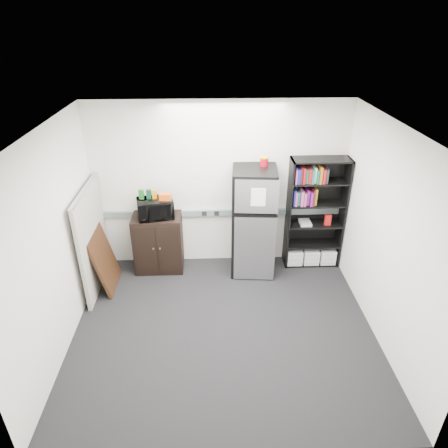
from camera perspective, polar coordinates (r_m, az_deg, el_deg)
name	(u,v)px	position (r m, az deg, el deg)	size (l,w,h in m)	color
floor	(224,329)	(5.59, -0.02, -14.70)	(4.00, 4.00, 0.00)	black
wall_back	(219,186)	(6.34, -0.65, 5.40)	(4.00, 0.02, 2.70)	white
wall_right	(388,240)	(5.24, 22.42, -2.07)	(0.02, 3.50, 2.70)	white
wall_left	(54,246)	(5.11, -23.07, -2.97)	(0.02, 3.50, 2.70)	white
ceiling	(224,131)	(4.24, -0.03, 13.13)	(4.00, 3.50, 0.02)	white
electrical_raceway	(220,213)	(6.50, -0.62, 1.64)	(3.92, 0.05, 0.10)	slate
wall_note	(197,175)	(6.26, -3.89, 7.01)	(0.14, 0.00, 0.10)	white
bookshelf	(315,215)	(6.57, 12.86, 1.33)	(0.90, 0.34, 1.85)	black
cubicle_partition	(93,239)	(6.22, -18.22, -2.11)	(0.06, 1.30, 1.62)	#A49D92
cabinet	(159,243)	(6.56, -9.33, -2.68)	(0.77, 0.51, 0.96)	black
microwave	(155,208)	(6.25, -9.79, 2.21)	(0.54, 0.37, 0.30)	black
snack_box_a	(141,194)	(6.22, -11.73, 4.17)	(0.07, 0.05, 0.15)	#195A1D
snack_box_b	(149,194)	(6.20, -10.68, 4.20)	(0.07, 0.05, 0.15)	#0D3923
snack_box_c	(155,194)	(6.19, -9.88, 4.18)	(0.07, 0.05, 0.14)	orange
snack_bag	(165,197)	(6.13, -8.40, 3.86)	(0.18, 0.10, 0.10)	#DC5516
refrigerator	(253,222)	(6.28, 4.16, 0.30)	(0.71, 0.74, 1.75)	black
coffee_can	(264,161)	(6.03, 5.78, 8.98)	(0.12, 0.12, 0.16)	#A20716
framed_poster	(105,260)	(6.33, -16.68, -4.90)	(0.27, 0.74, 0.93)	black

